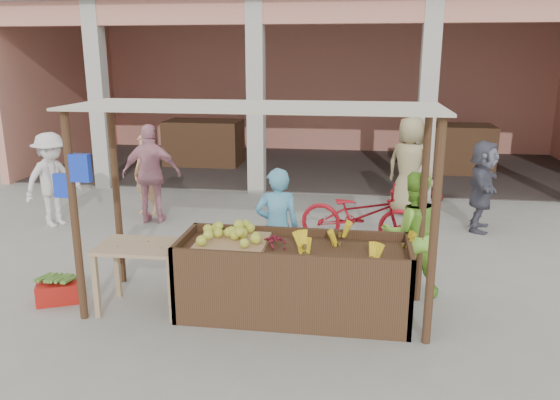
% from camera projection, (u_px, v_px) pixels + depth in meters
% --- Properties ---
extents(ground, '(60.00, 60.00, 0.00)m').
position_uv_depth(ground, '(251.00, 311.00, 6.40)').
color(ground, gray).
rests_on(ground, ground).
extents(market_building, '(14.40, 6.40, 4.20)m').
position_uv_depth(market_building, '(319.00, 63.00, 14.23)').
color(market_building, tan).
rests_on(market_building, ground).
extents(fruit_stall, '(2.60, 0.95, 0.80)m').
position_uv_depth(fruit_stall, '(294.00, 282.00, 6.23)').
color(fruit_stall, '#4D2F1E').
rests_on(fruit_stall, ground).
extents(stall_awning, '(4.09, 1.35, 2.39)m').
position_uv_depth(stall_awning, '(248.00, 143.00, 5.95)').
color(stall_awning, '#4D2F1E').
rests_on(stall_awning, ground).
extents(banana_heap, '(1.23, 0.67, 0.22)m').
position_uv_depth(banana_heap, '(352.00, 241.00, 6.03)').
color(banana_heap, yellow).
rests_on(banana_heap, fruit_stall).
extents(melon_tray, '(0.79, 0.69, 0.21)m').
position_uv_depth(melon_tray, '(233.00, 237.00, 6.22)').
color(melon_tray, tan).
rests_on(melon_tray, fruit_stall).
extents(berry_heap, '(0.39, 0.32, 0.12)m').
position_uv_depth(berry_heap, '(274.00, 241.00, 6.17)').
color(berry_heap, maroon).
rests_on(berry_heap, fruit_stall).
extents(side_table, '(1.00, 0.67, 0.80)m').
position_uv_depth(side_table, '(141.00, 256.00, 6.29)').
color(side_table, tan).
rests_on(side_table, ground).
extents(papaya_pile, '(0.67, 0.38, 0.19)m').
position_uv_depth(papaya_pile, '(140.00, 237.00, 6.23)').
color(papaya_pile, '#4E9A32').
rests_on(papaya_pile, side_table).
extents(red_crate, '(0.58, 0.52, 0.25)m').
position_uv_depth(red_crate, '(58.00, 291.00, 6.62)').
color(red_crate, '#B31A13').
rests_on(red_crate, ground).
extents(plantain_bundle, '(0.36, 0.25, 0.07)m').
position_uv_depth(plantain_bundle, '(57.00, 279.00, 6.58)').
color(plantain_bundle, '#568530').
rests_on(plantain_bundle, red_crate).
extents(produce_sacks, '(0.99, 0.74, 0.60)m').
position_uv_depth(produce_sacks, '(428.00, 185.00, 11.24)').
color(produce_sacks, maroon).
rests_on(produce_sacks, ground).
extents(vendor_blue, '(0.71, 0.58, 1.66)m').
position_uv_depth(vendor_blue, '(277.00, 224.00, 6.92)').
color(vendor_blue, '#5EB5E0').
rests_on(vendor_blue, ground).
extents(vendor_green, '(0.84, 0.56, 1.64)m').
position_uv_depth(vendor_green, '(412.00, 230.00, 6.68)').
color(vendor_green, '#85CF3B').
rests_on(vendor_green, ground).
extents(motorcycle, '(0.92, 2.02, 1.01)m').
position_uv_depth(motorcycle, '(360.00, 213.00, 8.52)').
color(motorcycle, '#A9141E').
rests_on(motorcycle, ground).
extents(shopper_a, '(1.01, 1.27, 1.77)m').
position_uv_depth(shopper_a, '(52.00, 176.00, 9.40)').
color(shopper_a, silver).
rests_on(shopper_a, ground).
extents(shopper_b, '(1.17, 0.72, 1.87)m').
position_uv_depth(shopper_b, '(151.00, 171.00, 9.57)').
color(shopper_b, pink).
rests_on(shopper_b, ground).
extents(shopper_c, '(1.17, 1.05, 2.03)m').
position_uv_depth(shopper_c, '(410.00, 161.00, 10.04)').
color(shopper_c, tan).
rests_on(shopper_c, ground).
extents(shopper_d, '(0.93, 1.60, 1.63)m').
position_uv_depth(shopper_d, '(483.00, 184.00, 9.16)').
color(shopper_d, '#555463').
rests_on(shopper_d, ground).
extents(shopper_e, '(0.71, 0.63, 1.57)m').
position_uv_depth(shopper_e, '(146.00, 173.00, 10.11)').
color(shopper_e, '#E3AC77').
rests_on(shopper_e, ground).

